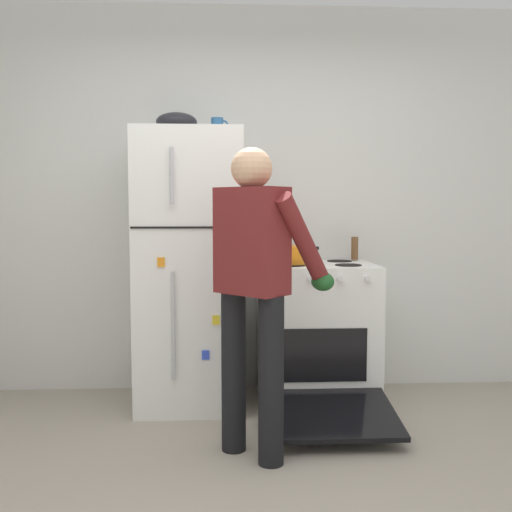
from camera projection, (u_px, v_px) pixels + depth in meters
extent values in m
cube|color=silver|center=(248.00, 200.00, 4.20)|extent=(6.00, 0.10, 2.70)
cube|color=white|center=(190.00, 269.00, 3.84)|extent=(0.68, 0.68, 1.79)
cube|color=black|center=(187.00, 227.00, 3.48)|extent=(0.67, 0.01, 0.01)
cylinder|color=#B7B7BC|center=(173.00, 326.00, 3.50)|extent=(0.02, 0.02, 0.65)
cylinder|color=#B7B7BC|center=(171.00, 176.00, 3.43)|extent=(0.02, 0.02, 0.33)
cube|color=yellow|center=(216.00, 320.00, 3.53)|extent=(0.04, 0.01, 0.06)
cube|color=orange|center=(161.00, 262.00, 3.48)|extent=(0.04, 0.01, 0.06)
cube|color=blue|center=(206.00, 355.00, 3.54)|extent=(0.04, 0.01, 0.06)
cube|color=white|center=(316.00, 332.00, 3.92)|extent=(0.76, 0.64, 0.93)
cube|color=black|center=(324.00, 355.00, 3.61)|extent=(0.53, 0.01, 0.33)
cylinder|color=black|center=(292.00, 265.00, 3.73)|extent=(0.17, 0.17, 0.01)
cylinder|color=black|center=(348.00, 265.00, 3.75)|extent=(0.17, 0.17, 0.01)
cylinder|color=black|center=(287.00, 261.00, 4.02)|extent=(0.17, 0.17, 0.01)
cylinder|color=black|center=(339.00, 261.00, 4.04)|extent=(0.17, 0.17, 0.01)
cylinder|color=silver|center=(283.00, 279.00, 3.54)|extent=(0.04, 0.03, 0.04)
cylinder|color=silver|center=(311.00, 279.00, 3.55)|extent=(0.04, 0.03, 0.04)
cylinder|color=silver|center=(340.00, 278.00, 3.56)|extent=(0.04, 0.03, 0.04)
cylinder|color=silver|center=(367.00, 278.00, 3.57)|extent=(0.04, 0.03, 0.04)
cube|color=black|center=(332.00, 414.00, 3.34)|extent=(0.72, 0.59, 0.11)
cylinder|color=black|center=(234.00, 371.00, 3.11)|extent=(0.13, 0.13, 0.86)
cylinder|color=black|center=(271.00, 381.00, 2.94)|extent=(0.13, 0.13, 0.86)
cube|color=maroon|center=(252.00, 241.00, 2.97)|extent=(0.40, 0.40, 0.54)
sphere|color=tan|center=(252.00, 168.00, 2.94)|extent=(0.21, 0.21, 0.21)
sphere|color=black|center=(252.00, 176.00, 2.94)|extent=(0.15, 0.15, 0.15)
cylinder|color=maroon|center=(245.00, 238.00, 3.23)|extent=(0.35, 0.36, 0.50)
cylinder|color=maroon|center=(304.00, 241.00, 2.96)|extent=(0.35, 0.36, 0.50)
ellipsoid|color=#1E5123|center=(265.00, 276.00, 3.37)|extent=(0.12, 0.18, 0.10)
ellipsoid|color=#1E5123|center=(323.00, 281.00, 3.11)|extent=(0.12, 0.18, 0.10)
cylinder|color=orange|center=(294.00, 254.00, 3.82)|extent=(0.23, 0.23, 0.12)
cube|color=black|center=(272.00, 248.00, 3.81)|extent=(0.05, 0.03, 0.02)
cube|color=black|center=(315.00, 248.00, 3.83)|extent=(0.05, 0.03, 0.02)
cylinder|color=#2D6093|center=(217.00, 125.00, 3.82)|extent=(0.08, 0.08, 0.10)
torus|color=#2D6093|center=(224.00, 124.00, 3.83)|extent=(0.06, 0.01, 0.06)
cylinder|color=brown|center=(355.00, 248.00, 4.09)|extent=(0.05, 0.05, 0.16)
ellipsoid|color=black|center=(177.00, 122.00, 3.76)|extent=(0.26, 0.26, 0.12)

